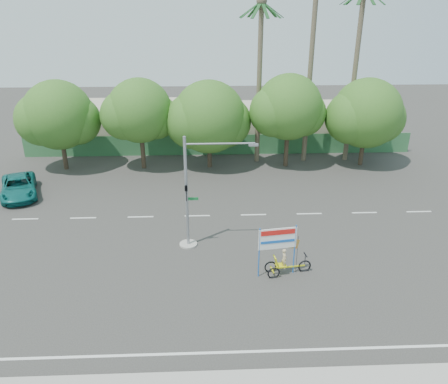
{
  "coord_description": "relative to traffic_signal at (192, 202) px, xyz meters",
  "views": [
    {
      "loc": [
        -1.27,
        -19.68,
        13.9
      ],
      "look_at": [
        -0.27,
        4.13,
        3.5
      ],
      "focal_mm": 35.0,
      "sensor_mm": 36.0,
      "label": 1
    }
  ],
  "objects": [
    {
      "name": "fence",
      "position": [
        2.2,
        17.52,
        -1.92
      ],
      "size": [
        38.0,
        0.08,
        2.0
      ],
      "primitive_type": "cube",
      "color": "#336B3D",
      "rests_on": "ground"
    },
    {
      "name": "tree_center",
      "position": [
        1.14,
        14.02,
        1.55
      ],
      "size": [
        7.62,
        6.4,
        7.85
      ],
      "color": "#473828",
      "rests_on": "ground"
    },
    {
      "name": "tree_far_right",
      "position": [
        15.15,
        14.02,
        1.73
      ],
      "size": [
        7.38,
        6.2,
        7.94
      ],
      "color": "#473828",
      "rests_on": "ground"
    },
    {
      "name": "building_right",
      "position": [
        10.2,
        22.02,
        -1.12
      ],
      "size": [
        14.0,
        8.0,
        3.6
      ],
      "primitive_type": "cube",
      "color": "#B8AD92",
      "rests_on": "ground"
    },
    {
      "name": "tree_far_left",
      "position": [
        -11.85,
        14.02,
        1.84
      ],
      "size": [
        7.14,
        6.0,
        7.96
      ],
      "color": "#473828",
      "rests_on": "ground"
    },
    {
      "name": "pickup_truck",
      "position": [
        -13.69,
        8.12,
        -2.17
      ],
      "size": [
        4.23,
        5.96,
        1.51
      ],
      "primitive_type": "imported",
      "rotation": [
        0.0,
        0.0,
        0.36
      ],
      "color": "#0D615C",
      "rests_on": "ground"
    },
    {
      "name": "tree_right",
      "position": [
        8.15,
        14.02,
        2.32
      ],
      "size": [
        6.9,
        5.8,
        8.36
      ],
      "color": "#473828",
      "rests_on": "ground"
    },
    {
      "name": "traffic_signal",
      "position": [
        0.0,
        0.0,
        0.0
      ],
      "size": [
        4.72,
        1.1,
        7.0
      ],
      "color": "gray",
      "rests_on": "ground"
    },
    {
      "name": "palm_mid",
      "position": [
        14.2,
        15.52,
        6.48
      ],
      "size": [
        3.73,
        3.79,
        15.45
      ],
      "color": "#70604C",
      "rests_on": "ground"
    },
    {
      "name": "trike_billboard",
      "position": [
        4.95,
        -3.36,
        -1.7
      ],
      "size": [
        3.07,
        0.91,
        3.04
      ],
      "rotation": [
        0.0,
        0.0,
        0.14
      ],
      "color": "black",
      "rests_on": "ground"
    },
    {
      "name": "ground",
      "position": [
        2.2,
        -3.98,
        -2.92
      ],
      "size": [
        120.0,
        120.0,
        0.0
      ],
      "primitive_type": "plane",
      "color": "#33302D",
      "rests_on": "ground"
    },
    {
      "name": "tree_left",
      "position": [
        -4.85,
        14.02,
        2.14
      ],
      "size": [
        6.66,
        5.6,
        8.07
      ],
      "color": "#473828",
      "rests_on": "ground"
    },
    {
      "name": "palm_short",
      "position": [
        5.7,
        15.52,
        5.94
      ],
      "size": [
        3.73,
        3.79,
        14.45
      ],
      "color": "#70604C",
      "rests_on": "ground"
    },
    {
      "name": "palm_tall",
      "position": [
        10.2,
        15.52,
        7.55
      ],
      "size": [
        3.73,
        3.79,
        17.45
      ],
      "color": "#70604C",
      "rests_on": "ground"
    },
    {
      "name": "building_left",
      "position": [
        -7.8,
        22.02,
        -0.92
      ],
      "size": [
        12.0,
        8.0,
        4.0
      ],
      "primitive_type": "cube",
      "color": "#B8AD92",
      "rests_on": "ground"
    }
  ]
}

